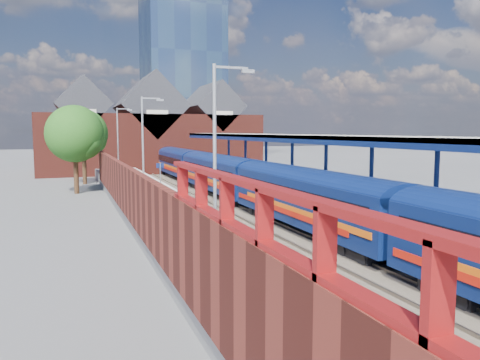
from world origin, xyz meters
The scene contains 21 objects.
ground centered at (0.00, 30.00, 0.00)m, with size 240.00×240.00×0.00m, color #5B5B5E.
ballast_bed centered at (0.00, 20.00, 0.03)m, with size 6.00×76.00×0.06m, color #473D33.
rails centered at (0.00, 20.00, 0.12)m, with size 4.51×76.00×0.14m.
left_platform centered at (-5.50, 20.00, 0.50)m, with size 5.00×76.00×1.00m, color #565659.
right_platform centered at (6.00, 20.00, 0.50)m, with size 6.00×76.00×1.00m, color #565659.
coping_left centered at (-3.15, 20.00, 1.02)m, with size 0.30×76.00×0.05m, color silver.
coping_right centered at (3.15, 20.00, 1.02)m, with size 0.30×76.00×0.05m, color silver.
yellow_line centered at (-3.75, 20.00, 1.01)m, with size 0.14×76.00×0.01m, color yellow.
train centered at (1.49, 21.91, 2.12)m, with size 2.88×65.91×3.45m.
canopy centered at (5.48, 21.95, 5.25)m, with size 4.50×52.00×4.48m.
lamp_post_b centered at (-6.36, 6.00, 4.99)m, with size 1.48×0.18×7.00m.
lamp_post_c centered at (-6.36, 22.00, 4.99)m, with size 1.48×0.18×7.00m.
lamp_post_d centered at (-6.36, 38.00, 4.99)m, with size 1.48×0.18×7.00m.
platform_sign centered at (-5.00, 24.00, 2.69)m, with size 0.55×0.08×2.50m.
brick_wall centered at (-8.10, 13.54, 2.45)m, with size 0.35×50.00×3.86m.
station_building centered at (0.00, 58.00, 5.45)m, with size 30.00×12.12×13.78m.
glass_tower centered at (10.00, 80.00, 20.20)m, with size 14.20×14.20×40.30m.
tree_near centered at (-10.35, 35.91, 5.35)m, with size 5.20×5.20×8.10m.
tree_far centered at (-9.35, 43.91, 5.35)m, with size 5.20×5.20×8.10m.
parked_car_dark centered at (7.10, 19.23, 1.68)m, with size 1.90×4.68×1.36m, color black.
parked_car_blue centered at (8.48, 8.85, 1.66)m, with size 2.20×4.77×1.33m, color navy.
Camera 1 is at (-11.23, -9.24, 5.77)m, focal length 35.00 mm.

